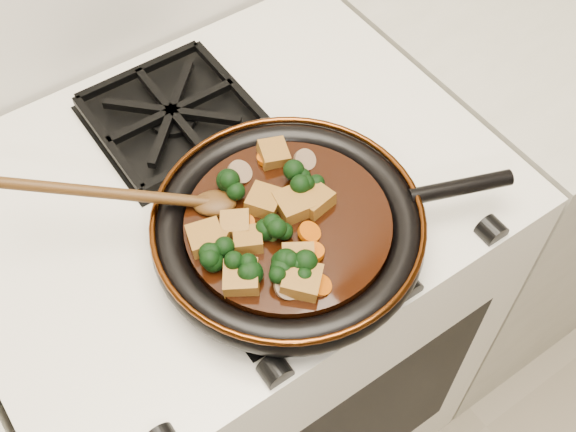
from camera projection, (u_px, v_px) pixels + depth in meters
stove at (240, 327)px, 1.39m from camera, size 0.76×0.60×0.90m
burner_grate_front at (278, 245)px, 0.94m from camera, size 0.23×0.23×0.03m
burner_grate_back at (172, 116)px, 1.07m from camera, size 0.23×0.23×0.03m
skillet at (290, 228)px, 0.92m from camera, size 0.46×0.35×0.05m
braising_sauce at (288, 226)px, 0.92m from camera, size 0.26×0.26×0.02m
tofu_cube_0 at (248, 240)px, 0.88m from camera, size 0.05×0.05×0.02m
tofu_cube_1 at (314, 200)px, 0.92m from camera, size 0.05×0.05×0.03m
tofu_cube_2 at (206, 238)px, 0.88m from camera, size 0.05×0.05×0.03m
tofu_cube_3 at (213, 244)px, 0.88m from camera, size 0.05×0.05×0.02m
tofu_cube_4 at (241, 278)px, 0.85m from camera, size 0.06×0.06×0.03m
tofu_cube_5 at (274, 154)px, 0.96m from camera, size 0.05×0.05×0.03m
tofu_cube_6 at (298, 259)px, 0.87m from camera, size 0.05×0.05×0.02m
tofu_cube_7 at (301, 281)px, 0.85m from camera, size 0.06×0.06×0.03m
tofu_cube_8 at (264, 201)px, 0.92m from camera, size 0.06×0.06×0.03m
tofu_cube_9 at (292, 267)px, 0.86m from camera, size 0.04×0.04×0.02m
tofu_cube_10 at (294, 204)px, 0.91m from camera, size 0.05×0.05×0.03m
tofu_cube_11 at (235, 224)px, 0.90m from camera, size 0.05×0.05×0.03m
broccoli_floret_0 at (285, 273)px, 0.85m from camera, size 0.09×0.08×0.06m
broccoli_floret_1 at (299, 271)px, 0.86m from camera, size 0.09×0.08×0.07m
broccoli_floret_2 at (302, 180)px, 0.93m from camera, size 0.08×0.08×0.07m
broccoli_floret_3 at (273, 234)px, 0.89m from camera, size 0.08×0.08×0.07m
broccoli_floret_4 at (241, 271)px, 0.85m from camera, size 0.09×0.09×0.07m
broccoli_floret_5 at (228, 187)px, 0.92m from camera, size 0.09×0.09×0.07m
broccoli_floret_6 at (215, 252)px, 0.87m from camera, size 0.08×0.08×0.06m
carrot_coin_0 at (312, 252)px, 0.88m from camera, size 0.03×0.03×0.02m
carrot_coin_1 at (320, 285)px, 0.85m from camera, size 0.03×0.03×0.02m
carrot_coin_2 at (268, 158)px, 0.96m from camera, size 0.03×0.03×0.01m
carrot_coin_3 at (243, 224)px, 0.90m from camera, size 0.03×0.03×0.01m
carrot_coin_4 at (309, 232)px, 0.89m from camera, size 0.03×0.03×0.02m
mushroom_slice_0 at (289, 285)px, 0.85m from camera, size 0.04×0.04×0.02m
mushroom_slice_1 at (240, 172)px, 0.95m from camera, size 0.05×0.05×0.02m
mushroom_slice_2 at (305, 160)px, 0.96m from camera, size 0.04×0.03×0.02m
wooden_spoon at (150, 197)px, 0.90m from camera, size 0.16×0.11×0.27m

